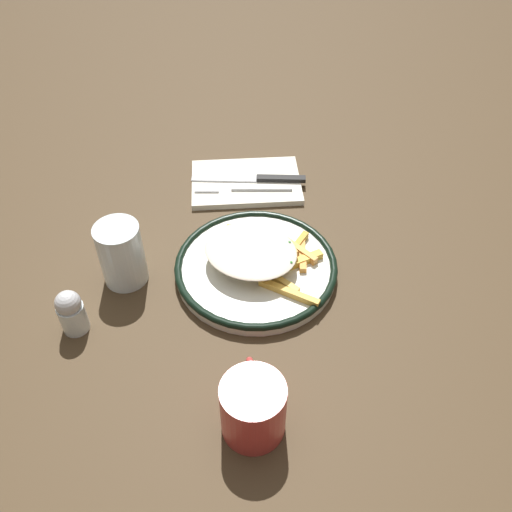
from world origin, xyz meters
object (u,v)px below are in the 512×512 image
at_px(fries_heap, 258,253).
at_px(fork, 243,188).
at_px(coffee_mug, 253,408).
at_px(plate, 256,267).
at_px(napkin, 248,182).
at_px(knife, 259,179).
at_px(salt_shaker, 71,312).
at_px(water_glass, 121,254).

xyz_separation_m(fries_heap, fork, (0.19, 0.01, -0.02)).
height_order(fork, coffee_mug, coffee_mug).
bearing_deg(fries_heap, coffee_mug, 173.81).
xyz_separation_m(fork, coffee_mug, (-0.45, 0.02, 0.03)).
bearing_deg(fries_heap, fork, 3.45).
xyz_separation_m(plate, fries_heap, (0.01, -0.00, 0.02)).
distance_m(plate, napkin, 0.22).
bearing_deg(plate, knife, -5.99).
bearing_deg(salt_shaker, fork, -42.10).
relative_size(water_glass, coffee_mug, 0.97).
height_order(fork, water_glass, water_glass).
height_order(water_glass, salt_shaker, water_glass).
bearing_deg(knife, coffee_mug, 174.27).
bearing_deg(coffee_mug, napkin, -3.48).
bearing_deg(salt_shaker, plate, -71.90).
bearing_deg(napkin, fork, 155.74).
bearing_deg(water_glass, napkin, -43.27).
relative_size(plate, water_glass, 2.47).
xyz_separation_m(fork, water_glass, (-0.19, 0.19, 0.04)).
relative_size(water_glass, salt_shaker, 1.42).
height_order(plate, water_glass, water_glass).
bearing_deg(water_glass, fries_heap, -89.86).
distance_m(fries_heap, napkin, 0.22).
bearing_deg(knife, salt_shaker, 137.04).
xyz_separation_m(plate, coffee_mug, (-0.26, 0.02, 0.03)).
xyz_separation_m(napkin, water_glass, (-0.22, 0.21, 0.05)).
bearing_deg(napkin, coffee_mug, 176.52).
height_order(knife, coffee_mug, coffee_mug).
height_order(napkin, coffee_mug, coffee_mug).
bearing_deg(coffee_mug, salt_shaker, 54.52).
height_order(fries_heap, coffee_mug, coffee_mug).
bearing_deg(salt_shaker, knife, -42.96).
bearing_deg(coffee_mug, fork, -2.16).
relative_size(fries_heap, napkin, 1.04).
xyz_separation_m(napkin, salt_shaker, (-0.31, 0.27, 0.03)).
relative_size(fork, water_glass, 1.73).
distance_m(water_glass, coffee_mug, 0.32).
bearing_deg(salt_shaker, water_glass, -34.33).
height_order(napkin, water_glass, water_glass).
bearing_deg(salt_shaker, fries_heap, -70.81).
bearing_deg(plate, fork, 2.21).
bearing_deg(napkin, water_glass, 136.73).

